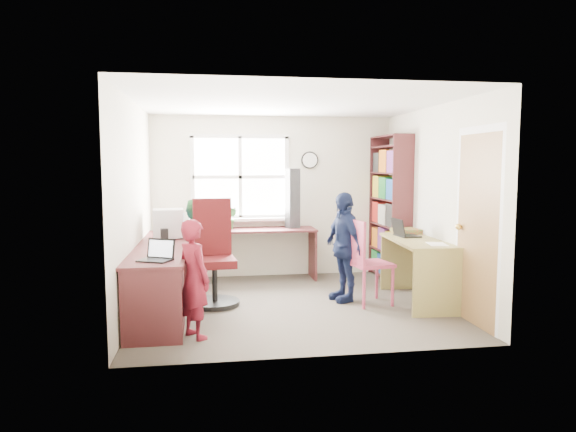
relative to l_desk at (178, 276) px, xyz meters
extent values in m
cube|color=#403A32|center=(1.31, 0.28, -0.47)|extent=(3.60, 3.40, 0.02)
cube|color=white|center=(1.31, 0.28, 1.95)|extent=(3.60, 3.40, 0.02)
cube|color=silver|center=(1.31, 1.99, 0.74)|extent=(3.60, 0.02, 2.40)
cube|color=silver|center=(1.31, -1.43, 0.74)|extent=(3.60, 0.02, 2.40)
cube|color=silver|center=(-0.50, 0.28, 0.74)|extent=(0.02, 3.40, 2.40)
cube|color=silver|center=(3.12, 0.28, 0.74)|extent=(0.02, 3.40, 2.40)
cube|color=white|center=(0.81, 1.97, 1.04)|extent=(1.40, 0.01, 1.20)
cube|color=white|center=(0.81, 1.96, 1.04)|extent=(1.48, 0.04, 1.28)
cube|color=olive|center=(3.09, -0.77, 0.54)|extent=(0.02, 0.82, 2.00)
sphere|color=gold|center=(3.06, -0.44, 0.54)|extent=(0.07, 0.07, 0.07)
cylinder|color=black|center=(1.86, 1.96, 1.29)|extent=(0.26, 0.03, 0.26)
cylinder|color=white|center=(1.86, 1.95, 1.29)|extent=(0.22, 0.01, 0.22)
cube|color=#4D1E21|center=(-0.19, 0.38, 0.28)|extent=(0.60, 2.70, 0.03)
cube|color=#4D1E21|center=(1.06, 1.70, 0.28)|extent=(1.65, 0.56, 0.03)
cube|color=#4D1E21|center=(-0.19, 0.38, -0.10)|extent=(0.56, 0.03, 0.72)
cube|color=#4D1E21|center=(-0.19, -0.94, -0.10)|extent=(0.56, 0.03, 0.72)
cube|color=#4D1E21|center=(-0.19, 1.70, -0.10)|extent=(0.56, 0.03, 0.72)
cube|color=#4D1E21|center=(1.86, 1.70, -0.10)|extent=(0.03, 0.52, 0.72)
cube|color=#4D1E21|center=(-0.19, -0.57, -0.10)|extent=(0.54, 0.45, 0.72)
cube|color=olive|center=(2.87, 0.19, 0.30)|extent=(0.70, 1.37, 0.03)
cube|color=olive|center=(2.83, -0.46, -0.08)|extent=(0.58, 0.07, 0.74)
cube|color=olive|center=(2.91, 0.83, -0.08)|extent=(0.58, 0.07, 0.74)
cube|color=#4D1E21|center=(2.96, 0.96, 0.59)|extent=(0.30, 0.02, 2.10)
cube|color=#4D1E21|center=(2.96, 1.96, 0.59)|extent=(0.30, 0.02, 2.10)
cube|color=#4D1E21|center=(2.96, 1.46, 1.63)|extent=(0.30, 1.00, 0.02)
cube|color=#4D1E21|center=(2.96, 1.46, -0.40)|extent=(0.30, 1.00, 0.02)
cube|color=#4D1E21|center=(2.96, 1.46, -0.04)|extent=(0.30, 1.00, 0.02)
cube|color=#4D1E21|center=(2.96, 1.46, 0.34)|extent=(0.30, 1.00, 0.02)
cube|color=#4D1E21|center=(2.96, 1.46, 0.72)|extent=(0.30, 1.00, 0.02)
cube|color=#4D1E21|center=(2.96, 1.46, 1.10)|extent=(0.30, 1.00, 0.02)
cube|color=#4D1E21|center=(2.96, 1.46, 1.48)|extent=(0.30, 1.00, 0.02)
cube|color=#AE1F18|center=(2.96, 1.16, -0.25)|extent=(0.25, 0.28, 0.27)
cube|color=#184995|center=(2.96, 1.48, -0.24)|extent=(0.25, 0.30, 0.29)
cube|color=#1D7C32|center=(2.96, 1.78, -0.23)|extent=(0.25, 0.26, 0.30)
cube|color=gold|center=(2.96, 1.16, 0.13)|extent=(0.25, 0.28, 0.30)
cube|color=#70317C|center=(2.96, 1.48, 0.14)|extent=(0.25, 0.30, 0.32)
cube|color=orange|center=(2.96, 1.78, 0.12)|extent=(0.25, 0.26, 0.29)
cube|color=#252525|center=(2.96, 1.16, 0.52)|extent=(0.25, 0.28, 0.32)
cube|color=beige|center=(2.96, 1.48, 0.50)|extent=(0.25, 0.30, 0.29)
cube|color=#AE1F18|center=(2.96, 1.78, 0.51)|extent=(0.25, 0.26, 0.30)
cube|color=#184995|center=(2.96, 1.16, 0.88)|extent=(0.25, 0.28, 0.29)
cube|color=#1D7C32|center=(2.96, 1.48, 0.89)|extent=(0.25, 0.30, 0.30)
cube|color=gold|center=(2.96, 1.78, 0.90)|extent=(0.25, 0.26, 0.32)
cube|color=#70317C|center=(2.96, 1.16, 1.27)|extent=(0.25, 0.28, 0.30)
cube|color=orange|center=(2.96, 1.48, 1.28)|extent=(0.25, 0.30, 0.32)
cube|color=#252525|center=(2.96, 1.78, 1.26)|extent=(0.25, 0.26, 0.29)
cylinder|color=black|center=(0.40, 0.39, -0.42)|extent=(0.64, 0.64, 0.05)
cylinder|color=black|center=(0.40, 0.39, -0.18)|extent=(0.07, 0.07, 0.44)
cube|color=#410C0E|center=(0.40, 0.39, 0.07)|extent=(0.53, 0.53, 0.09)
cube|color=#410C0E|center=(0.38, 0.62, 0.47)|extent=(0.47, 0.13, 0.69)
cylinder|color=#B43C59|center=(2.12, -0.04, -0.22)|extent=(0.04, 0.04, 0.48)
cylinder|color=#B43C59|center=(2.49, 0.03, -0.22)|extent=(0.04, 0.04, 0.48)
cylinder|color=#B43C59|center=(2.04, 0.34, -0.22)|extent=(0.04, 0.04, 0.48)
cylinder|color=#B43C59|center=(2.42, 0.41, -0.22)|extent=(0.04, 0.04, 0.48)
cube|color=#B43C59|center=(2.27, 0.19, 0.03)|extent=(0.52, 0.52, 0.04)
cube|color=#B43C59|center=(2.07, 0.15, 0.31)|extent=(0.11, 0.42, 0.53)
cube|color=silver|center=(-0.17, 0.94, 0.30)|extent=(0.29, 0.24, 0.02)
cube|color=silver|center=(-0.17, 0.94, 0.49)|extent=(0.40, 0.36, 0.36)
cube|color=#3F72F2|center=(0.02, 0.96, 0.49)|extent=(0.02, 0.30, 0.26)
cube|color=black|center=(-0.18, -0.65, 0.30)|extent=(0.36, 0.33, 0.02)
cube|color=black|center=(-0.13, -0.55, 0.40)|extent=(0.29, 0.18, 0.20)
cube|color=white|center=(-0.13, -0.56, 0.40)|extent=(0.25, 0.15, 0.16)
cube|color=black|center=(2.83, 0.48, 0.33)|extent=(0.27, 0.35, 0.02)
cube|color=black|center=(2.71, 0.47, 0.44)|extent=(0.09, 0.34, 0.22)
cube|color=#3F72F2|center=(2.72, 0.47, 0.44)|extent=(0.06, 0.30, 0.18)
cube|color=black|center=(-0.19, 0.56, 0.38)|extent=(0.10, 0.10, 0.17)
cube|color=black|center=(-0.18, 1.15, 0.39)|extent=(0.12, 0.12, 0.20)
cube|color=black|center=(1.56, 1.74, 0.73)|extent=(0.22, 0.21, 0.88)
cube|color=red|center=(2.93, 0.75, 0.35)|extent=(0.35, 0.35, 0.06)
cube|color=white|center=(-0.20, -0.13, 0.30)|extent=(0.24, 0.30, 0.00)
cube|color=white|center=(2.92, -0.21, 0.32)|extent=(0.25, 0.31, 0.00)
imported|color=#307938|center=(0.65, 1.74, 0.45)|extent=(0.19, 0.16, 0.32)
imported|color=maroon|center=(0.19, -0.73, 0.13)|extent=(0.47, 0.51, 1.16)
imported|color=#296834|center=(0.20, 0.97, 0.17)|extent=(0.48, 0.62, 1.25)
imported|color=#141D40|center=(1.98, 0.40, 0.22)|extent=(0.52, 0.85, 1.35)
camera|label=1|loc=(0.36, -5.69, 1.22)|focal=32.00mm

